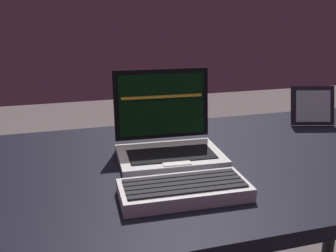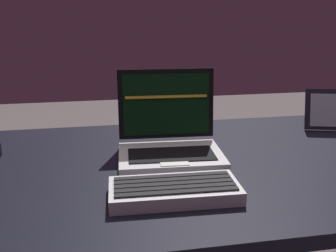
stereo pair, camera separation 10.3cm
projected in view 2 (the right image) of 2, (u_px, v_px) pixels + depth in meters
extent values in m
cube|color=black|center=(207.00, 166.00, 1.07)|extent=(1.65, 0.79, 0.03)
cube|color=silver|center=(171.00, 156.00, 1.08)|extent=(0.30, 0.22, 0.02)
cube|color=black|center=(171.00, 154.00, 1.06)|extent=(0.25, 0.13, 0.00)
cube|color=white|center=(175.00, 163.00, 1.00)|extent=(0.08, 0.04, 0.00)
cube|color=black|center=(166.00, 104.00, 1.14)|extent=(0.29, 0.05, 0.21)
cube|color=black|center=(166.00, 104.00, 1.14)|extent=(0.26, 0.04, 0.18)
cube|color=yellow|center=(166.00, 97.00, 1.13)|extent=(0.25, 0.02, 0.01)
cube|color=silver|center=(175.00, 191.00, 0.85)|extent=(0.30, 0.14, 0.03)
cube|color=black|center=(178.00, 192.00, 0.81)|extent=(0.27, 0.03, 0.00)
cube|color=black|center=(176.00, 188.00, 0.83)|extent=(0.27, 0.03, 0.00)
cube|color=black|center=(175.00, 184.00, 0.85)|extent=(0.27, 0.03, 0.00)
cube|color=black|center=(173.00, 180.00, 0.87)|extent=(0.27, 0.03, 0.00)
cube|color=black|center=(172.00, 176.00, 0.89)|extent=(0.27, 0.03, 0.00)
cube|color=black|center=(328.00, 110.00, 1.32)|extent=(0.16, 0.09, 0.14)
cube|color=#AEBAC9|center=(329.00, 110.00, 1.31)|extent=(0.13, 0.07, 0.11)
cube|color=black|center=(323.00, 123.00, 1.37)|extent=(0.02, 0.02, 0.03)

